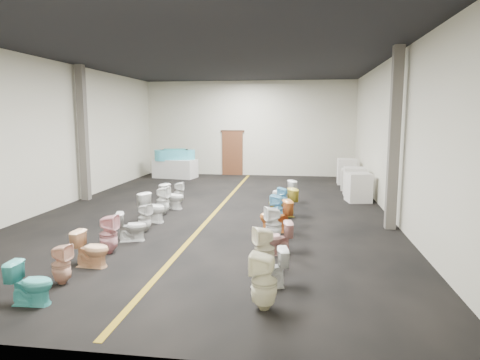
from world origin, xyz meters
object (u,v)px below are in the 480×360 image
Objects in this scene: toilet_left_5 at (145,218)px; toilet_right_2 at (264,249)px; bathtub at (175,155)px; toilet_right_3 at (276,238)px; toilet_left_2 at (92,249)px; toilet_left_8 at (173,196)px; appliance_crate_c at (350,180)px; toilet_right_8 at (283,199)px; toilet_left_4 at (132,226)px; toilet_right_5 at (276,216)px; appliance_crate_a at (358,187)px; toilet_right_7 at (283,203)px; appliance_crate_b at (354,182)px; toilet_left_3 at (109,234)px; appliance_crate_d at (347,172)px; toilet_left_6 at (153,208)px; toilet_right_6 at (278,209)px; toilet_left_7 at (163,201)px; toilet_right_4 at (273,224)px; toilet_left_0 at (31,283)px; toilet_right_9 at (284,192)px; toilet_right_0 at (264,281)px; toilet_right_1 at (268,268)px; display_table at (175,169)px; toilet_left_9 at (179,193)px; toilet_left_1 at (61,264)px.

toilet_right_2 reaches higher than toilet_left_5.
bathtub is 11.86m from toilet_right_3.
toilet_left_8 reaches higher than toilet_left_2.
toilet_left_8 is at bearing -143.76° from appliance_crate_c.
toilet_left_4 is at bearing -25.16° from toilet_right_8.
appliance_crate_a is at bearing 132.31° from toilet_right_5.
toilet_right_7 is at bearing -37.86° from toilet_left_5.
appliance_crate_c is at bearing 90.00° from appliance_crate_b.
appliance_crate_b reaches higher than toilet_left_8.
toilet_right_3 is (3.42, 0.40, -0.06)m from toilet_left_3.
appliance_crate_d is 1.29× the size of toilet_right_2.
appliance_crate_d is 1.58× the size of toilet_left_4.
toilet_left_6 is 1.00× the size of toilet_right_6.
toilet_left_7 is 1.18× the size of toilet_right_3.
toilet_right_4 reaches higher than toilet_right_7.
toilet_left_0 is 0.87× the size of toilet_right_9.
toilet_right_0 is 0.85m from toilet_right_1.
appliance_crate_c reaches higher than toilet_left_6.
toilet_left_8 is (0.04, 0.84, -0.03)m from toilet_left_7.
appliance_crate_b reaches higher than toilet_right_0.
toilet_right_4 is (3.20, -0.46, 0.06)m from toilet_left_5.
display_table is at bearing -7.24° from toilet_left_4.
appliance_crate_d is (7.68, -0.86, 0.11)m from display_table.
toilet_right_7 is (5.28, -7.23, -0.02)m from display_table.
toilet_right_8 is at bearing -26.88° from toilet_left_5.
toilet_right_5 is at bearing 13.90° from toilet_right_8.
toilet_left_9 is 3.41m from toilet_right_9.
toilet_left_1 is 6.10m from toilet_left_8.
toilet_left_3 reaches higher than toilet_right_1.
appliance_crate_d is 13.92m from toilet_left_0.
appliance_crate_c reaches higher than toilet_left_2.
display_table is 2.79× the size of toilet_right_8.
display_table reaches higher than toilet_right_1.
toilet_right_4 is (-0.07, 2.59, 0.07)m from toilet_right_1.
toilet_left_0 is at bearing -115.07° from appliance_crate_d.
toilet_left_8 reaches higher than toilet_right_1.
display_table is at bearing -160.79° from toilet_right_9.
toilet_left_8 is (-0.10, 2.69, 0.03)m from toilet_left_5.
toilet_left_1 is (1.80, -12.67, -0.08)m from display_table.
toilet_right_7 is (5.28, -7.23, -0.67)m from bathtub.
toilet_left_8 is at bearing 20.53° from toilet_left_6.
toilet_left_5 is (1.98, -9.26, -0.08)m from display_table.
toilet_left_0 is at bearing -61.59° from toilet_right_4.
appliance_crate_a is 0.94× the size of appliance_crate_b.
toilet_right_8 is at bearing 161.35° from toilet_right_5.
toilet_right_6 is at bearing -109.41° from appliance_crate_d.
display_table is at bearing -124.43° from toilet_right_8.
toilet_left_4 is 1.00× the size of toilet_right_1.
bathtub reaches higher than toilet_right_8.
toilet_left_0 is (1.78, -13.46, -0.74)m from bathtub.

